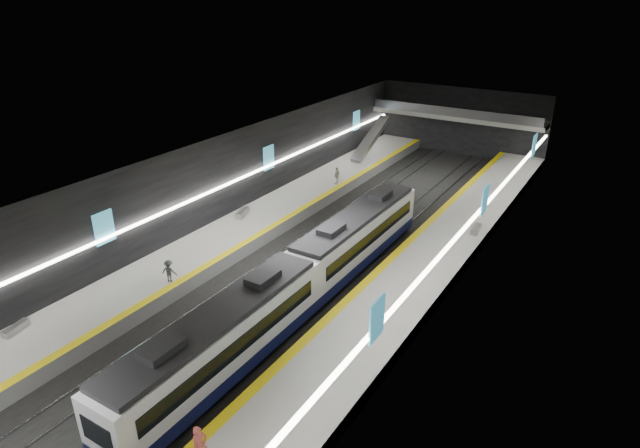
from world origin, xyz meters
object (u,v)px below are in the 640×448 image
Objects in this scene: bench_left_near at (16,328)px; passenger_left_a at (337,175)px; passenger_left_b at (169,271)px; bench_right_far at (476,229)px; passenger_right_a at (200,446)px; escalator at (371,139)px; train at (301,279)px; bench_left_far at (242,213)px.

bench_left_near is 0.95× the size of passenger_left_a.
passenger_left_a is at bearing -108.46° from passenger_left_b.
bench_left_near is 1.02× the size of passenger_left_b.
bench_right_far is 28.46m from passenger_right_a.
bench_right_far is (16.61, -14.20, -1.68)m from escalator.
train is 19.06× the size of passenger_left_b.
bench_left_near is at bearing -92.33° from escalator.
passenger_right_a is (15.42, -1.27, 0.77)m from bench_left_near.
escalator is 41.30m from bench_left_near.
passenger_right_a is (-2.87, -28.31, 0.75)m from bench_right_far.
bench_left_far is at bearing 77.65° from bench_left_near.
train is 31.14m from escalator.
train reaches higher than passenger_left_a.
escalator is 21.55m from bench_left_far.
escalator is 5.07× the size of passenger_left_b.
passenger_left_a is (-8.41, 19.11, -0.35)m from train.
escalator is at bearing 29.98° from passenger_right_a.
train is at bearing -71.26° from escalator.
passenger_left_b is (-12.06, 9.87, -0.17)m from passenger_right_a.
bench_left_far is 11.46m from passenger_left_a.
bench_left_near is at bearing 49.97° from passenger_left_b.
passenger_left_a is at bearing -81.29° from escalator.
passenger_left_b is at bearing -92.98° from bench_left_far.
escalator reaches higher than train.
bench_right_far is at bearing -147.70° from passenger_left_b.
passenger_left_a is at bearing 57.37° from bench_left_far.
passenger_left_b is at bearing 57.38° from bench_left_near.
bench_left_near is 15.49m from passenger_right_a.
passenger_left_a is at bearing 32.78° from passenger_right_a.
passenger_right_a is at bearing -97.77° from bench_right_far.
passenger_right_a reaches higher than passenger_left_a.
bench_left_near is at bearing -109.00° from bench_left_far.
passenger_right_a is 15.59m from passenger_left_b.
bench_right_far is (6.61, 15.29, -0.98)m from train.
train is 13.55m from passenger_right_a.
bench_left_near is at bearing -126.06° from bench_right_far.
escalator reaches higher than passenger_right_a.
escalator is 21.92m from bench_right_far.
train is at bearing 20.14° from passenger_left_a.
passenger_right_a is at bearing 122.00° from passenger_left_b.
train reaches higher than passenger_right_a.
bench_left_far is at bearing -159.96° from bench_right_far.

